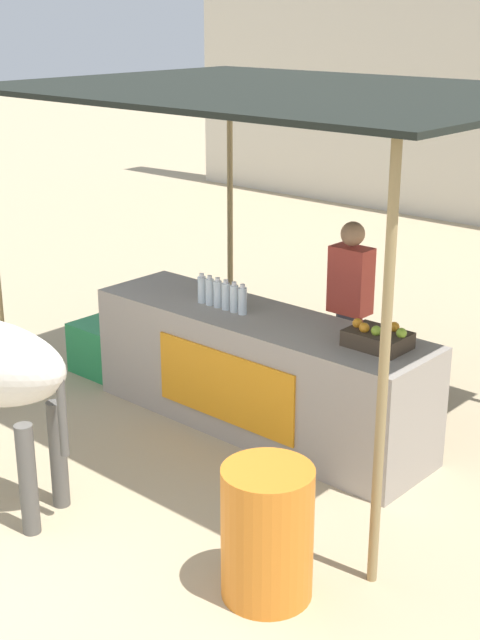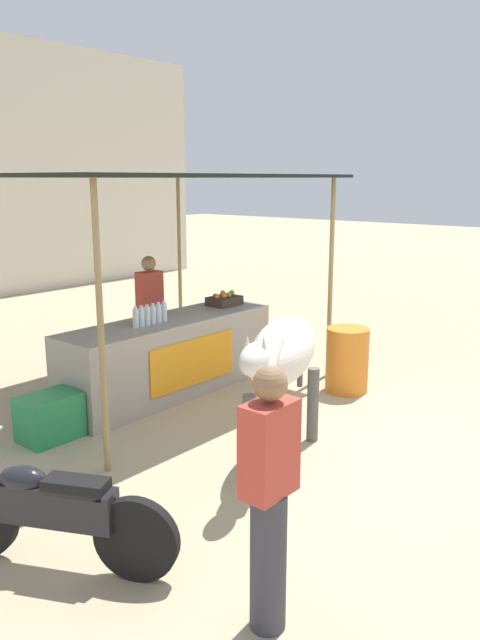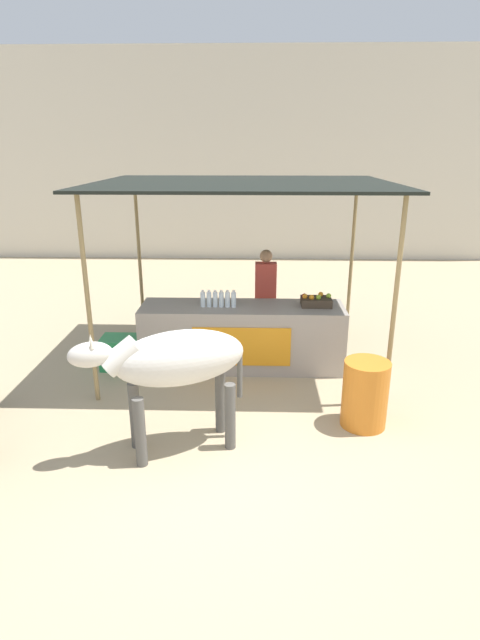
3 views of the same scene
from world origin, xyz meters
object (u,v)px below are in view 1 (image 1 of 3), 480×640
(vendor_behind_counter, at_px, (349,316))
(cooler_box, at_px, (105,349))
(fruit_crate, at_px, (377,338))
(water_barrel, at_px, (267,533))
(stall_counter, at_px, (258,372))

(vendor_behind_counter, bearing_deg, cooler_box, -158.61)
(fruit_crate, distance_m, cooler_box, 3.01)
(fruit_crate, distance_m, vendor_behind_counter, 1.03)
(water_barrel, bearing_deg, stall_counter, 132.03)
(stall_counter, bearing_deg, vendor_behind_counter, 64.78)
(vendor_behind_counter, distance_m, water_barrel, 2.71)
(fruit_crate, xyz_separation_m, vendor_behind_counter, (-0.73, 0.70, -0.18))
(stall_counter, xyz_separation_m, fruit_crate, (1.08, 0.05, 0.55))
(fruit_crate, relative_size, water_barrel, 0.53)
(vendor_behind_counter, distance_m, cooler_box, 2.41)
(stall_counter, bearing_deg, water_barrel, -47.97)
(fruit_crate, xyz_separation_m, water_barrel, (0.42, -1.72, -0.62))
(stall_counter, relative_size, water_barrel, 3.65)
(stall_counter, xyz_separation_m, vendor_behind_counter, (0.35, 0.75, 0.37))
(fruit_crate, bearing_deg, water_barrel, -76.34)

